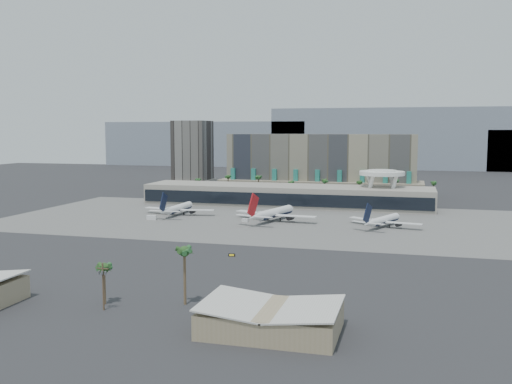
% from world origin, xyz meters
% --- Properties ---
extents(ground, '(900.00, 900.00, 0.00)m').
position_xyz_m(ground, '(0.00, 0.00, 0.00)').
color(ground, '#232326').
rests_on(ground, ground).
extents(apron_pad, '(260.00, 130.00, 0.06)m').
position_xyz_m(apron_pad, '(0.00, 55.00, 0.03)').
color(apron_pad, '#5B5B59').
rests_on(apron_pad, ground).
extents(mountain_ridge, '(680.00, 60.00, 70.00)m').
position_xyz_m(mountain_ridge, '(27.88, 470.00, 29.89)').
color(mountain_ridge, gray).
rests_on(mountain_ridge, ground).
extents(hotel, '(140.00, 30.00, 42.00)m').
position_xyz_m(hotel, '(10.00, 174.41, 16.81)').
color(hotel, gray).
rests_on(hotel, ground).
extents(office_tower, '(30.00, 30.00, 52.00)m').
position_xyz_m(office_tower, '(-95.00, 200.00, 22.94)').
color(office_tower, black).
rests_on(office_tower, ground).
extents(terminal, '(170.00, 32.50, 14.50)m').
position_xyz_m(terminal, '(0.00, 109.84, 6.52)').
color(terminal, '#A9A195').
rests_on(terminal, ground).
extents(saucer_structure, '(26.00, 26.00, 21.89)m').
position_xyz_m(saucer_structure, '(55.00, 116.00, 18.45)').
color(saucer_structure, white).
rests_on(saucer_structure, ground).
extents(palm_row, '(157.80, 2.80, 13.10)m').
position_xyz_m(palm_row, '(7.00, 145.00, 10.50)').
color(palm_row, brown).
rests_on(palm_row, ground).
extents(hangar_right, '(30.55, 20.60, 6.89)m').
position_xyz_m(hangar_right, '(42.00, -100.00, 2.95)').
color(hangar_right, '#998966').
rests_on(hangar_right, ground).
extents(utility_pole, '(3.20, 0.85, 12.00)m').
position_xyz_m(utility_pole, '(-2.00, -96.09, 7.14)').
color(utility_pole, '#4C3826').
rests_on(utility_pole, ground).
extents(airliner_left, '(39.45, 40.61, 14.02)m').
position_xyz_m(airliner_left, '(-47.47, 57.93, 3.54)').
color(airliner_left, white).
rests_on(airliner_left, ground).
extents(airliner_centre, '(43.34, 44.94, 15.88)m').
position_xyz_m(airliner_centre, '(6.05, 51.32, 4.00)').
color(airliner_centre, white).
rests_on(airliner_centre, ground).
extents(airliner_right, '(34.27, 35.32, 12.96)m').
position_xyz_m(airliner_right, '(59.32, 47.74, 3.27)').
color(airliner_right, white).
rests_on(airliner_right, ground).
extents(service_vehicle_a, '(5.17, 3.58, 2.30)m').
position_xyz_m(service_vehicle_a, '(-53.68, 39.04, 1.15)').
color(service_vehicle_a, white).
rests_on(service_vehicle_a, ground).
extents(service_vehicle_b, '(3.41, 2.30, 1.62)m').
position_xyz_m(service_vehicle_b, '(-6.61, 45.50, 0.81)').
color(service_vehicle_b, silver).
rests_on(service_vehicle_b, ground).
extents(taxiway_sign, '(2.39, 0.63, 1.08)m').
position_xyz_m(taxiway_sign, '(10.39, -29.71, 0.53)').
color(taxiway_sign, black).
rests_on(taxiway_sign, ground).
extents(near_palm_a, '(6.00, 6.00, 10.89)m').
position_xyz_m(near_palm_a, '(-4.40, -91.39, 8.07)').
color(near_palm_a, brown).
rests_on(near_palm_a, ground).
extents(near_palm_b, '(6.00, 6.00, 15.36)m').
position_xyz_m(near_palm_b, '(15.82, -86.32, 12.44)').
color(near_palm_b, brown).
rests_on(near_palm_b, ground).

